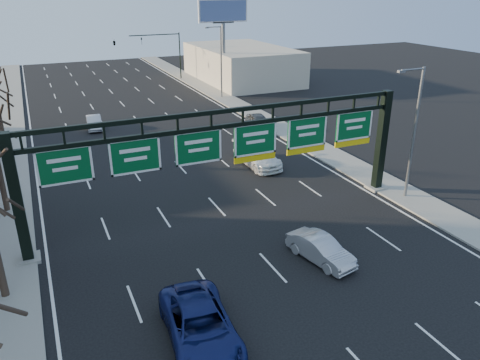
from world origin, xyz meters
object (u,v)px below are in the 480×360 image
car_silver_sedan (320,249)px  car_white_wagon (257,156)px  car_blue_suv (200,326)px  sign_gantry (230,150)px

car_silver_sedan → car_white_wagon: 14.75m
car_blue_suv → sign_gantry: bearing=65.7°
car_silver_sedan → car_white_wagon: bearing=65.0°
car_blue_suv → car_silver_sedan: bearing=27.5°
sign_gantry → car_silver_sedan: 7.95m
sign_gantry → car_blue_suv: size_ratio=4.25×
car_silver_sedan → car_white_wagon: (3.28, 14.38, 0.13)m
sign_gantry → car_blue_suv: 11.77m
car_blue_suv → car_silver_sedan: (7.99, 3.26, -0.12)m
sign_gantry → car_silver_sedan: sign_gantry is taller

